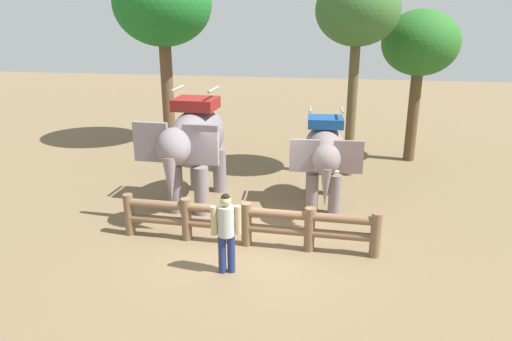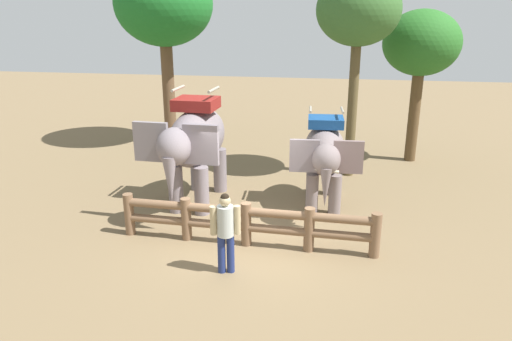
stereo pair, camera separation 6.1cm
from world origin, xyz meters
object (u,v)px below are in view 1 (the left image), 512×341
at_px(elephant_center, 324,153).
at_px(tree_far_left, 163,6).
at_px(elephant_near_left, 194,141).
at_px(log_fence, 246,221).
at_px(tourist_woman_in_black, 226,228).
at_px(tree_back_center, 420,45).
at_px(tree_far_right, 358,13).

distance_m(elephant_center, tree_far_left, 9.51).
xyz_separation_m(elephant_near_left, tree_far_left, (-2.94, 6.20, 3.60)).
bearing_deg(elephant_near_left, elephant_center, 7.04).
xyz_separation_m(log_fence, elephant_near_left, (-1.87, 2.26, 1.24)).
height_order(log_fence, elephant_center, elephant_center).
bearing_deg(tourist_woman_in_black, elephant_near_left, 115.39).
bearing_deg(elephant_center, tree_back_center, 58.87).
height_order(tourist_woman_in_black, tree_far_left, tree_far_left).
height_order(tree_far_left, tree_back_center, tree_far_left).
bearing_deg(tree_back_center, tourist_woman_in_black, -118.46).
xyz_separation_m(elephant_center, tree_far_right, (0.75, 2.91, 3.66)).
bearing_deg(tourist_woman_in_black, tree_far_right, 69.30).
bearing_deg(log_fence, elephant_center, 58.19).
relative_size(tourist_woman_in_black, tree_back_center, 0.33).
height_order(log_fence, tree_far_left, tree_far_left).
height_order(tree_far_left, tree_far_right, tree_far_left).
bearing_deg(elephant_near_left, tree_far_right, 37.91).
relative_size(log_fence, elephant_center, 1.91).
distance_m(elephant_center, tree_back_center, 6.38).
distance_m(tree_back_center, tree_far_right, 3.25).
height_order(log_fence, tree_back_center, tree_back_center).
bearing_deg(elephant_near_left, log_fence, -50.43).
height_order(elephant_near_left, tree_far_left, tree_far_left).
distance_m(elephant_near_left, tree_far_right, 6.39).
bearing_deg(tourist_woman_in_black, log_fence, 82.07).
bearing_deg(tree_far_right, tree_back_center, 42.64).
relative_size(log_fence, elephant_near_left, 1.60).
bearing_deg(elephant_center, tree_far_left, 138.32).
distance_m(log_fence, tree_far_right, 7.64).
height_order(tourist_woman_in_black, tree_back_center, tree_back_center).
relative_size(log_fence, tree_far_right, 0.96).
bearing_deg(tree_far_right, log_fence, -113.41).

